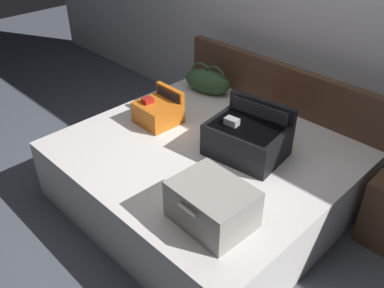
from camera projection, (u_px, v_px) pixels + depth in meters
The scene contains 9 objects.
ground_plane at pixel (167, 224), 3.13m from camera, with size 12.00×12.00×0.00m, color #4C515B.
back_wall at pixel (312, 8), 3.38m from camera, with size 8.00×0.10×2.60m, color silver.
bed at pixel (204, 175), 3.22m from camera, with size 1.98×1.80×0.51m, color silver.
headboard at pixel (278, 112), 3.67m from camera, with size 2.02×0.08×0.90m, color #4C3323.
hard_case_large at pixel (247, 137), 2.94m from camera, with size 0.58×0.48×0.37m.
hard_case_medium at pixel (212, 204), 2.37m from camera, with size 0.48×0.39×0.25m.
hard_case_small at pixel (158, 111), 3.34m from camera, with size 0.32×0.32×0.27m.
duffel_bag at pixel (207, 81), 3.79m from camera, with size 0.49×0.31×0.28m.
pillow_near_headboard at pixel (262, 115), 3.32m from camera, with size 0.49×0.28×0.19m, color maroon.
Camera 1 is at (1.74, -1.46, 2.24)m, focal length 38.63 mm.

